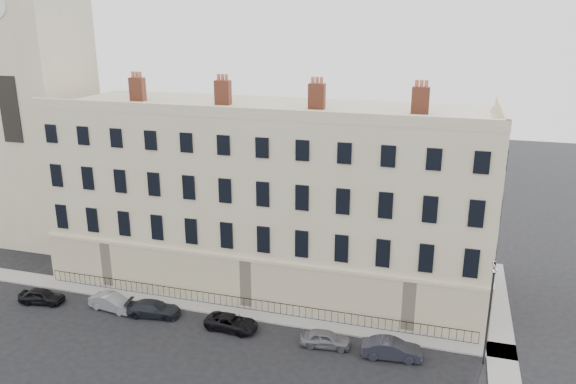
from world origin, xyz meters
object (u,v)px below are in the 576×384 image
at_px(car_d, 232,323).
at_px(car_f, 392,349).
at_px(car_c, 154,309).
at_px(car_b, 113,302).
at_px(car_a, 42,296).
at_px(car_e, 326,339).
at_px(streetlamp, 490,309).

relative_size(car_d, car_f, 0.98).
xyz_separation_m(car_c, car_f, (18.15, -0.40, 0.06)).
bearing_deg(car_b, car_a, 103.55).
bearing_deg(car_e, car_c, 82.33).
bearing_deg(car_f, car_c, 82.59).
bearing_deg(car_e, streetlamp, -91.48).
bearing_deg(car_b, streetlamp, -81.71).
relative_size(car_c, car_f, 1.03).
distance_m(car_c, car_f, 18.15).
relative_size(car_a, car_b, 0.94).
bearing_deg(car_e, car_d, 82.05).
height_order(car_a, car_c, car_a).
distance_m(car_a, car_d, 16.12).
bearing_deg(streetlamp, car_a, 176.16).
height_order(car_c, car_e, car_c).
relative_size(car_e, streetlamp, 0.48).
height_order(car_b, car_e, car_b).
relative_size(car_a, car_c, 0.86).
height_order(car_f, streetlamp, streetlamp).
relative_size(car_c, streetlamp, 0.56).
bearing_deg(car_b, car_d, -83.27).
relative_size(car_b, streetlamp, 0.52).
distance_m(car_e, streetlamp, 11.08).
height_order(car_c, car_f, car_f).
distance_m(car_d, car_f, 11.68).
xyz_separation_m(car_c, car_d, (6.47, -0.12, -0.05)).
relative_size(car_a, streetlamp, 0.48).
bearing_deg(streetlamp, car_e, 178.71).
xyz_separation_m(car_a, car_b, (6.06, 0.70, 0.02)).
bearing_deg(car_a, car_e, -98.06).
xyz_separation_m(car_b, car_d, (10.04, -0.04, -0.08)).
bearing_deg(car_a, car_b, -92.59).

